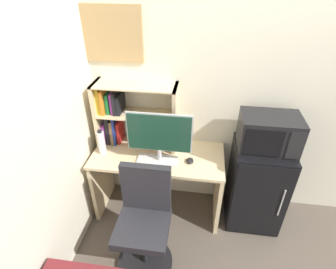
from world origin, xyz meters
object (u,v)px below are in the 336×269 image
object	(u,v)px
water_bottle	(101,142)
desk_chair	(145,226)
computer_mouse	(190,161)
monitor	(159,135)
keyboard	(158,160)
mini_fridge	(256,185)
hutch_bookshelf	(124,113)
wall_corkboard	(103,34)
microwave	(269,133)

from	to	relation	value
water_bottle	desk_chair	world-z (taller)	water_bottle
computer_mouse	monitor	bearing A→B (deg)	-174.78
keyboard	mini_fridge	size ratio (longest dim) A/B	0.42
water_bottle	computer_mouse	bearing A→B (deg)	-1.66
computer_mouse	desk_chair	distance (m)	0.68
hutch_bookshelf	wall_corkboard	bearing A→B (deg)	144.19
water_bottle	desk_chair	size ratio (longest dim) A/B	0.26
wall_corkboard	keyboard	bearing A→B (deg)	-35.56
water_bottle	mini_fridge	bearing A→B (deg)	2.76
monitor	desk_chair	bearing A→B (deg)	-95.82
hutch_bookshelf	water_bottle	distance (m)	0.35
hutch_bookshelf	monitor	xyz separation A→B (m)	(0.38, -0.26, -0.05)
hutch_bookshelf	keyboard	xyz separation A→B (m)	(0.36, -0.25, -0.32)
keyboard	water_bottle	size ratio (longest dim) A/B	1.44
keyboard	computer_mouse	size ratio (longest dim) A/B	4.35
hutch_bookshelf	desk_chair	distance (m)	1.03
hutch_bookshelf	computer_mouse	distance (m)	0.76
microwave	desk_chair	xyz separation A→B (m)	(-0.96, -0.61, -0.60)
hutch_bookshelf	water_bottle	bearing A→B (deg)	-130.10
keyboard	wall_corkboard	bearing A→B (deg)	144.44
hutch_bookshelf	wall_corkboard	size ratio (longest dim) A/B	1.11
desk_chair	wall_corkboard	world-z (taller)	wall_corkboard
computer_mouse	keyboard	bearing A→B (deg)	-175.83
computer_mouse	hutch_bookshelf	bearing A→B (deg)	160.25
mini_fridge	wall_corkboard	world-z (taller)	wall_corkboard
monitor	computer_mouse	xyz separation A→B (m)	(0.27, 0.02, -0.27)
monitor	computer_mouse	world-z (taller)	monitor
hutch_bookshelf	microwave	distance (m)	1.30
mini_fridge	desk_chair	distance (m)	1.14
water_bottle	wall_corkboard	bearing A→B (deg)	85.79
water_bottle	keyboard	bearing A→B (deg)	-4.84
computer_mouse	water_bottle	xyz separation A→B (m)	(-0.82, 0.02, 0.10)
desk_chair	wall_corkboard	bearing A→B (deg)	119.35
microwave	keyboard	bearing A→B (deg)	-172.77
hutch_bookshelf	computer_mouse	bearing A→B (deg)	-19.75
keyboard	hutch_bookshelf	bearing A→B (deg)	144.55
mini_fridge	microwave	size ratio (longest dim) A/B	1.80
computer_mouse	mini_fridge	xyz separation A→B (m)	(0.64, 0.09, -0.30)
keyboard	wall_corkboard	world-z (taller)	wall_corkboard
monitor	computer_mouse	distance (m)	0.38
keyboard	computer_mouse	xyz separation A→B (m)	(0.29, 0.02, 0.01)
computer_mouse	wall_corkboard	world-z (taller)	wall_corkboard
monitor	desk_chair	size ratio (longest dim) A/B	0.59
desk_chair	wall_corkboard	distance (m)	1.63
keyboard	monitor	bearing A→B (deg)	-9.43
monitor	microwave	xyz separation A→B (m)	(0.91, 0.12, 0.02)
desk_chair	water_bottle	bearing A→B (deg)	133.26
computer_mouse	wall_corkboard	xyz separation A→B (m)	(-0.80, 0.34, 0.99)
monitor	keyboard	distance (m)	0.27
monitor	keyboard	bearing A→B (deg)	170.57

